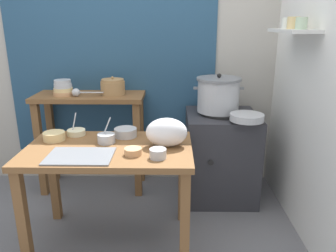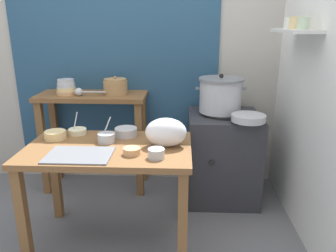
# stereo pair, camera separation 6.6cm
# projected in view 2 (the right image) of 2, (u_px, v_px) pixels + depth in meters

# --- Properties ---
(ground_plane) EXTENTS (9.00, 9.00, 0.00)m
(ground_plane) POSITION_uv_depth(u_px,v_px,m) (115.00, 240.00, 2.40)
(ground_plane) COLOR slate
(wall_back) EXTENTS (4.40, 0.12, 2.60)m
(wall_back) POSITION_uv_depth(u_px,v_px,m) (140.00, 45.00, 3.05)
(wall_back) COLOR #B2ADA3
(wall_back) RESTS_ON ground
(wall_right) EXTENTS (0.30, 3.20, 2.60)m
(wall_right) POSITION_uv_depth(u_px,v_px,m) (326.00, 56.00, 2.14)
(wall_right) COLOR white
(wall_right) RESTS_ON ground
(prep_table) EXTENTS (1.10, 0.66, 0.72)m
(prep_table) POSITION_uv_depth(u_px,v_px,m) (109.00, 162.00, 2.23)
(prep_table) COLOR brown
(prep_table) RESTS_ON ground
(back_shelf_table) EXTENTS (0.96, 0.40, 0.90)m
(back_shelf_table) POSITION_uv_depth(u_px,v_px,m) (94.00, 118.00, 3.00)
(back_shelf_table) COLOR brown
(back_shelf_table) RESTS_ON ground
(stove_block) EXTENTS (0.60, 0.61, 0.78)m
(stove_block) POSITION_uv_depth(u_px,v_px,m) (222.00, 156.00, 2.91)
(stove_block) COLOR #2D2D33
(stove_block) RESTS_ON ground
(steamer_pot) EXTENTS (0.42, 0.37, 0.32)m
(steamer_pot) POSITION_uv_depth(u_px,v_px,m) (220.00, 95.00, 2.77)
(steamer_pot) COLOR #B7BABF
(steamer_pot) RESTS_ON stove_block
(clay_pot) EXTENTS (0.21, 0.21, 0.16)m
(clay_pot) POSITION_uv_depth(u_px,v_px,m) (115.00, 87.00, 2.90)
(clay_pot) COLOR #A37A4C
(clay_pot) RESTS_ON back_shelf_table
(bowl_stack_enamel) EXTENTS (0.17, 0.17, 0.13)m
(bowl_stack_enamel) POSITION_uv_depth(u_px,v_px,m) (66.00, 87.00, 2.90)
(bowl_stack_enamel) COLOR tan
(bowl_stack_enamel) RESTS_ON back_shelf_table
(ladle) EXTENTS (0.27, 0.07, 0.07)m
(ladle) POSITION_uv_depth(u_px,v_px,m) (80.00, 92.00, 2.84)
(ladle) COLOR #B7BABF
(ladle) RESTS_ON back_shelf_table
(serving_tray) EXTENTS (0.40, 0.28, 0.01)m
(serving_tray) POSITION_uv_depth(u_px,v_px,m) (79.00, 155.00, 2.04)
(serving_tray) COLOR slate
(serving_tray) RESTS_ON prep_table
(plastic_bag) EXTENTS (0.27, 0.17, 0.19)m
(plastic_bag) POSITION_uv_depth(u_px,v_px,m) (166.00, 132.00, 2.18)
(plastic_bag) COLOR white
(plastic_bag) RESTS_ON prep_table
(wide_pan) EXTENTS (0.26, 0.26, 0.05)m
(wide_pan) POSITION_uv_depth(u_px,v_px,m) (248.00, 118.00, 2.54)
(wide_pan) COLOR #B7BABF
(wide_pan) RESTS_ON stove_block
(prep_bowl_0) EXTENTS (0.15, 0.15, 0.06)m
(prep_bowl_0) POSITION_uv_depth(u_px,v_px,m) (55.00, 135.00, 2.33)
(prep_bowl_0) COLOR #E5C684
(prep_bowl_0) RESTS_ON prep_table
(prep_bowl_1) EXTENTS (0.10, 0.10, 0.06)m
(prep_bowl_1) POSITION_uv_depth(u_px,v_px,m) (156.00, 153.00, 2.00)
(prep_bowl_1) COLOR #B7BABF
(prep_bowl_1) RESTS_ON prep_table
(prep_bowl_2) EXTENTS (0.11, 0.11, 0.04)m
(prep_bowl_2) POSITION_uv_depth(u_px,v_px,m) (132.00, 151.00, 2.06)
(prep_bowl_2) COLOR tan
(prep_bowl_2) RESTS_ON prep_table
(prep_bowl_3) EXTENTS (0.12, 0.12, 0.17)m
(prep_bowl_3) POSITION_uv_depth(u_px,v_px,m) (106.00, 137.00, 2.27)
(prep_bowl_3) COLOR #B7BABF
(prep_bowl_3) RESTS_ON prep_table
(prep_bowl_4) EXTENTS (0.13, 0.13, 0.16)m
(prep_bowl_4) POSITION_uv_depth(u_px,v_px,m) (77.00, 131.00, 2.43)
(prep_bowl_4) COLOR beige
(prep_bowl_4) RESTS_ON prep_table
(prep_bowl_5) EXTENTS (0.16, 0.16, 0.06)m
(prep_bowl_5) POSITION_uv_depth(u_px,v_px,m) (126.00, 132.00, 2.39)
(prep_bowl_5) COLOR #B7BABF
(prep_bowl_5) RESTS_ON prep_table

